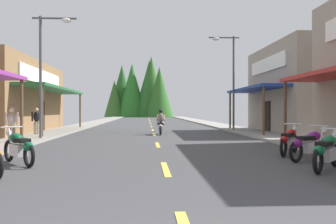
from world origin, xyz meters
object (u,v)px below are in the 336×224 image
at_px(pedestrian_by_shop, 36,120).
at_px(pedestrian_browsing, 12,123).
at_px(streetlamp_left, 47,59).
at_px(motorcycle_parked_right_2, 310,144).
at_px(motorcycle_parked_left_2, 19,147).
at_px(motorcycle_parked_right_1, 327,151).
at_px(rider_cruising_lead, 161,124).
at_px(streetlamp_right, 229,70).
at_px(motorcycle_parked_right_3, 289,140).

distance_m(pedestrian_by_shop, pedestrian_browsing, 5.19).
bearing_deg(streetlamp_left, motorcycle_parked_right_2, -39.16).
bearing_deg(motorcycle_parked_left_2, motorcycle_parked_right_1, -138.85).
bearing_deg(motorcycle_parked_left_2, motorcycle_parked_right_2, -126.16).
relative_size(motorcycle_parked_right_1, pedestrian_browsing, 1.03).
relative_size(motorcycle_parked_left_2, rider_cruising_lead, 0.81).
bearing_deg(streetlamp_right, motorcycle_parked_left_2, -120.95).
bearing_deg(pedestrian_browsing, motorcycle_parked_right_2, -154.52).
distance_m(streetlamp_right, pedestrian_by_shop, 13.33).
relative_size(streetlamp_left, rider_cruising_lead, 2.87).
xyz_separation_m(streetlamp_left, motorcycle_parked_right_3, (9.66, -6.48, -3.53)).
bearing_deg(streetlamp_right, pedestrian_by_shop, -161.03).
distance_m(streetlamp_left, pedestrian_browsing, 3.81).
height_order(streetlamp_right, motorcycle_parked_right_1, streetlamp_right).
height_order(motorcycle_parked_right_3, motorcycle_parked_left_2, same).
xyz_separation_m(streetlamp_left, motorcycle_parked_right_1, (9.35, -9.72, -3.53)).
height_order(motorcycle_parked_right_2, pedestrian_browsing, pedestrian_browsing).
height_order(motorcycle_parked_right_1, rider_cruising_lead, rider_cruising_lead).
xyz_separation_m(motorcycle_parked_right_2, rider_cruising_lead, (-3.97, 12.06, 0.17)).
xyz_separation_m(motorcycle_parked_right_3, motorcycle_parked_left_2, (-8.30, -1.78, 0.00)).
bearing_deg(streetlamp_left, rider_cruising_lead, 35.69).
distance_m(motorcycle_parked_right_2, pedestrian_browsing, 12.29).
xyz_separation_m(streetlamp_right, motorcycle_parked_left_2, (-9.37, -15.63, -3.86)).
distance_m(streetlamp_right, motorcycle_parked_right_2, 15.80).
height_order(streetlamp_right, rider_cruising_lead, streetlamp_right).
height_order(streetlamp_right, pedestrian_by_shop, streetlamp_right).
relative_size(motorcycle_parked_right_1, pedestrian_by_shop, 1.02).
bearing_deg(streetlamp_right, pedestrian_browsing, -141.48).
xyz_separation_m(streetlamp_left, streetlamp_right, (10.74, 7.37, 0.33)).
bearing_deg(motorcycle_parked_right_2, pedestrian_by_shop, 100.06).
xyz_separation_m(motorcycle_parked_left_2, pedestrian_by_shop, (-2.82, 11.44, 0.46)).
bearing_deg(motorcycle_parked_left_2, pedestrian_browsing, -17.61).
bearing_deg(motorcycle_parked_right_1, motorcycle_parked_right_2, 29.57).
relative_size(motorcycle_parked_right_2, rider_cruising_lead, 0.84).
bearing_deg(streetlamp_right, streetlamp_left, -145.55).
bearing_deg(streetlamp_left, motorcycle_parked_right_1, -46.11).
bearing_deg(pedestrian_by_shop, streetlamp_right, 107.29).
relative_size(motorcycle_parked_right_2, motorcycle_parked_left_2, 1.04).
height_order(streetlamp_left, motorcycle_parked_right_2, streetlamp_left).
height_order(streetlamp_left, pedestrian_browsing, streetlamp_left).
bearing_deg(motorcycle_parked_right_2, streetlamp_right, 51.07).
relative_size(streetlamp_left, streetlamp_right, 0.91).
relative_size(motorcycle_parked_right_1, motorcycle_parked_left_2, 0.96).
height_order(motorcycle_parked_right_1, motorcycle_parked_left_2, same).
bearing_deg(motorcycle_parked_right_1, rider_cruising_lead, 55.89).
bearing_deg(motorcycle_parked_right_2, motorcycle_parked_right_1, -136.93).
xyz_separation_m(motorcycle_parked_right_1, rider_cruising_lead, (-3.59, 13.86, 0.17)).
distance_m(streetlamp_right, rider_cruising_lead, 6.99).
bearing_deg(motorcycle_parked_right_3, pedestrian_browsing, 102.29).
bearing_deg(rider_cruising_lead, streetlamp_left, 129.38).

